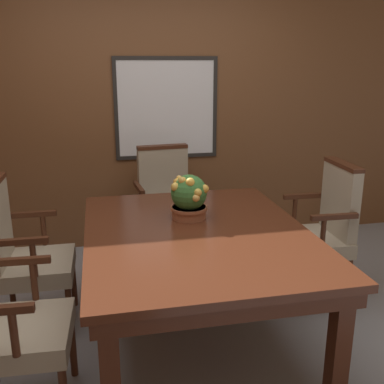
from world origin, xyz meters
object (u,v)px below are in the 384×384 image
at_px(chair_left_near, 1,314).
at_px(chair_head_far, 167,201).
at_px(chair_right_far, 322,226).
at_px(chair_left_far, 21,250).
at_px(potted_plant, 189,197).
at_px(dining_table, 197,244).

distance_m(chair_left_near, chair_head_far, 1.95).
distance_m(chair_right_far, chair_head_far, 1.34).
bearing_deg(chair_left_far, potted_plant, -96.77).
distance_m(dining_table, chair_left_far, 1.16).
relative_size(dining_table, chair_left_far, 1.64).
distance_m(chair_left_near, potted_plant, 1.29).
height_order(dining_table, chair_head_far, chair_head_far).
distance_m(chair_head_far, potted_plant, 1.06).
xyz_separation_m(chair_left_far, potted_plant, (1.09, -0.15, 0.34)).
height_order(chair_left_near, chair_head_far, same).
distance_m(chair_left_far, chair_head_far, 1.38).
relative_size(dining_table, chair_head_far, 1.64).
relative_size(chair_left_far, chair_head_far, 1.00).
distance_m(chair_right_far, chair_left_far, 2.14).
bearing_deg(chair_head_far, chair_left_far, -147.49).
relative_size(chair_left_far, potted_plant, 3.57).
xyz_separation_m(chair_head_far, potted_plant, (-0.00, -1.00, 0.34)).
height_order(chair_left_far, chair_head_far, same).
height_order(dining_table, potted_plant, potted_plant).
height_order(chair_left_near, chair_left_far, same).
bearing_deg(chair_left_near, dining_table, -66.80).
bearing_deg(chair_head_far, chair_right_far, -44.25).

